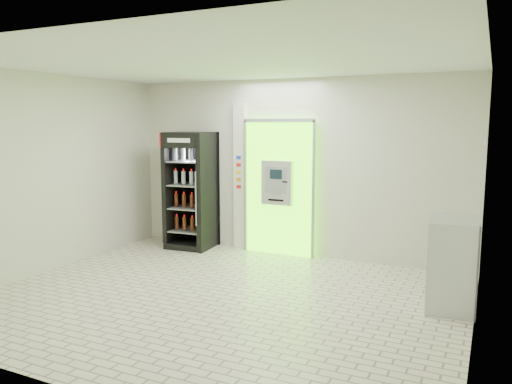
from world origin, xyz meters
The scene contains 7 objects.
ground centered at (0.00, 0.00, 0.00)m, with size 6.00×6.00×0.00m, color beige.
room_shell centered at (0.00, 0.00, 1.84)m, with size 6.00×6.00×6.00m.
atm_assembly centered at (-0.20, 2.41, 1.17)m, with size 1.30×0.24×2.33m.
pillar centered at (-0.98, 2.45, 1.30)m, with size 0.22×0.11×2.60m.
beverage_cooler centered at (-1.82, 2.15, 1.01)m, with size 0.84×0.78×2.10m.
steel_cabinet centered at (2.71, 0.96, 0.56)m, with size 0.62×0.87×1.11m.
exit_sign centered at (2.99, 1.40, 2.12)m, with size 0.02×0.22×0.26m.
Camera 1 is at (3.10, -5.41, 2.27)m, focal length 35.00 mm.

